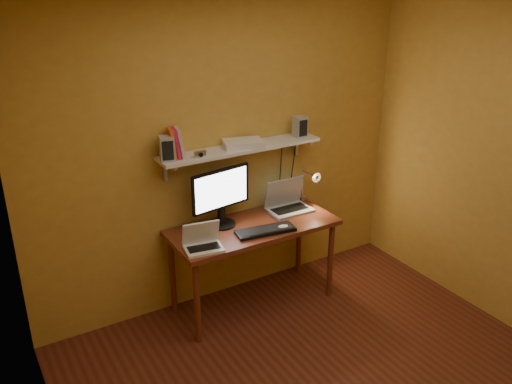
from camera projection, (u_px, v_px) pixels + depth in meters
room at (352, 226)px, 3.20m from camera, size 3.44×3.24×2.64m
desk at (253, 235)px, 4.49m from camera, size 1.40×0.60×0.75m
wall_shelf at (241, 149)px, 4.38m from camera, size 1.40×0.25×0.21m
monitor at (221, 194)px, 4.36m from camera, size 0.54×0.26×0.49m
laptop at (287, 202)px, 4.73m from camera, size 0.38×0.27×0.27m
netbook at (202, 241)px, 4.07m from camera, size 0.31×0.25×0.21m
keyboard at (265, 231)px, 4.34m from camera, size 0.50×0.23×0.03m
mouse at (283, 227)px, 4.38m from camera, size 0.11×0.07×0.04m
desk_lamp at (310, 182)px, 4.79m from camera, size 0.09×0.23×0.38m
speaker_left at (167, 149)px, 4.03m from camera, size 0.13×0.13×0.19m
speaker_right at (300, 127)px, 4.60m from camera, size 0.10×0.10×0.18m
books at (176, 143)px, 4.09m from camera, size 0.14×0.16×0.23m
shelf_camera at (200, 154)px, 4.11m from camera, size 0.09×0.04×0.05m
router at (243, 143)px, 4.37m from camera, size 0.36×0.29×0.05m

